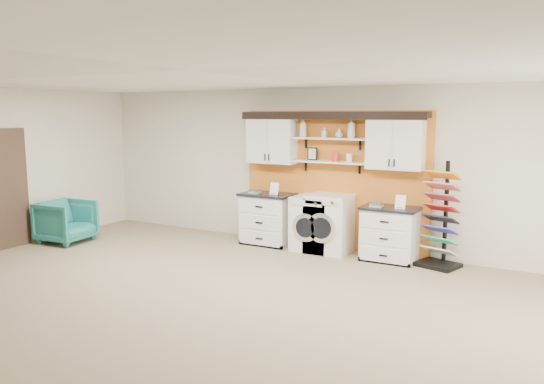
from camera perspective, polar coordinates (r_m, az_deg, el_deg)
The scene contains 22 objects.
floor at distance 6.22m, azimuth -8.30°, elevation -13.80°, with size 10.00×10.00×0.00m, color #88775B.
ceiling at distance 5.78m, azimuth -8.90°, elevation 12.84°, with size 10.00×10.00×0.00m, color white.
wall_back at distance 9.30m, azimuth 6.70°, elevation 2.52°, with size 10.00×10.00×0.00m, color beige.
accent_panel at distance 9.29m, azimuth 6.60°, elevation 1.27°, with size 3.40×0.07×2.40m, color #C46A21.
upper_cabinet_left at distance 9.57m, azimuth -0.01°, elevation 5.62°, with size 0.90×0.35×0.84m.
upper_cabinet_right at distance 8.69m, azimuth 13.14°, elevation 5.13°, with size 0.90×0.35×0.84m.
shelf_lower at distance 9.10m, azimuth 6.23°, elevation 3.22°, with size 1.32×0.28×0.03m, color white.
shelf_upper at distance 9.08m, azimuth 6.27°, elevation 5.74°, with size 1.32×0.28×0.03m, color white.
crown_molding at distance 9.08m, azimuth 6.35°, elevation 8.25°, with size 3.30×0.41×0.13m.
picture_frame at distance 9.28m, azimuth 4.37°, elevation 4.12°, with size 0.18×0.02×0.22m.
canister_red at distance 9.06m, azimuth 6.83°, elevation 3.79°, with size 0.11×0.11×0.16m, color red.
canister_cream at distance 8.97m, azimuth 8.30°, elevation 3.65°, with size 0.10×0.10×0.14m, color silver.
base_cabinet_left at distance 9.61m, azimuth -0.46°, elevation -2.88°, with size 0.95×0.66×0.93m.
base_cabinet_right at distance 8.74m, azimuth 12.55°, elevation -4.39°, with size 0.89×0.66×0.87m.
washer at distance 9.20m, azimuth 4.53°, elevation -3.36°, with size 0.68×0.71×0.94m.
dryer at distance 9.08m, azimuth 6.19°, elevation -3.39°, with size 0.71×0.71×0.99m.
sample_rack at distance 8.58m, azimuth 17.62°, elevation -4.25°, with size 0.71×0.64×1.63m.
armchair at distance 10.45m, azimuth -21.26°, elevation -2.97°, with size 0.83×0.85×0.77m, color #1F7673.
soap_bottle_a at distance 9.28m, azimuth 3.37°, elevation 6.93°, with size 0.12×0.13×0.32m, color silver.
soap_bottle_b at distance 9.11m, azimuth 5.68°, elevation 6.38°, with size 0.07×0.08×0.17m, color silver.
soap_bottle_c at distance 9.01m, azimuth 7.22°, elevation 6.30°, with size 0.12×0.12×0.16m, color silver.
soap_bottle_d at distance 8.93m, azimuth 8.54°, elevation 6.83°, with size 0.13×0.13×0.34m, color silver.
Camera 1 is at (3.55, -4.54, 2.34)m, focal length 35.00 mm.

